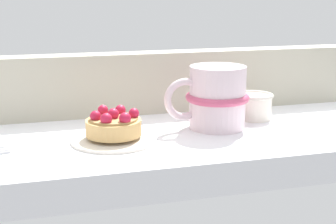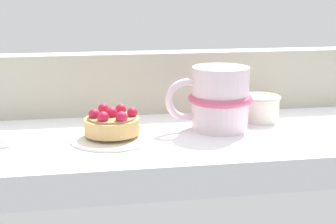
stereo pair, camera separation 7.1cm
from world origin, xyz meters
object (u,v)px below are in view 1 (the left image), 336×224
at_px(coffee_mug, 217,98).
at_px(raspberry_tart, 114,125).
at_px(dessert_plate, 114,138).
at_px(sugar_bowl, 254,105).

bearing_deg(coffee_mug, raspberry_tart, -171.54).
distance_m(dessert_plate, sugar_bowl, 0.25).
bearing_deg(coffee_mug, sugar_bowl, 24.93).
distance_m(raspberry_tart, coffee_mug, 0.16).
relative_size(dessert_plate, raspberry_tart, 1.55).
bearing_deg(sugar_bowl, dessert_plate, -165.83).
height_order(raspberry_tart, coffee_mug, coffee_mug).
height_order(dessert_plate, raspberry_tart, raspberry_tart).
relative_size(coffee_mug, sugar_bowl, 2.11).
bearing_deg(dessert_plate, coffee_mug, 8.36).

